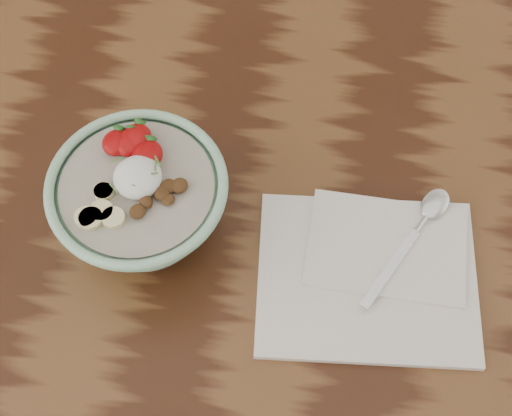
{
  "coord_description": "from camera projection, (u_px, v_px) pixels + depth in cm",
  "views": [
    {
      "loc": [
        12.29,
        -39.28,
        149.57
      ],
      "look_at": [
        7.23,
        -6.33,
        86.33
      ],
      "focal_mm": 50.0,
      "sensor_mm": 36.0,
      "label": 1
    }
  ],
  "objects": [
    {
      "name": "napkin",
      "position": [
        371.0,
        271.0,
        0.8
      ],
      "size": [
        26.13,
        21.94,
        1.5
      ],
      "rotation": [
        0.0,
        0.0,
        0.1
      ],
      "color": "white",
      "rests_on": "table"
    },
    {
      "name": "breakfast_bowl",
      "position": [
        142.0,
        203.0,
        0.77
      ],
      "size": [
        19.15,
        19.15,
        12.7
      ],
      "rotation": [
        0.0,
        0.0,
        -0.36
      ],
      "color": "#9BD0AA",
      "rests_on": "table"
    },
    {
      "name": "table",
      "position": [
        209.0,
        232.0,
        0.93
      ],
      "size": [
        160.0,
        90.0,
        75.0
      ],
      "color": "#381B0E",
      "rests_on": "ground"
    },
    {
      "name": "spoon",
      "position": [
        424.0,
        219.0,
        0.81
      ],
      "size": [
        9.99,
        16.74,
        0.93
      ],
      "rotation": [
        0.0,
        0.0,
        -0.48
      ],
      "color": "silver",
      "rests_on": "napkin"
    }
  ]
}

